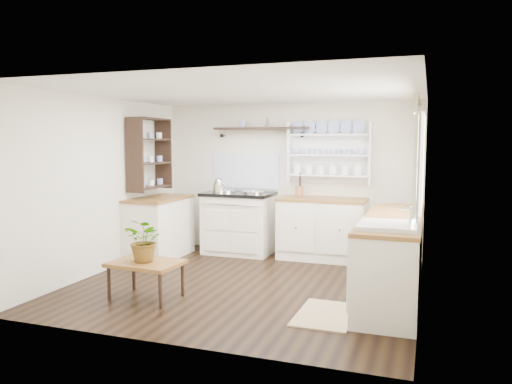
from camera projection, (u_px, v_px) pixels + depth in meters
floor at (246, 284)px, 6.03m from camera, size 4.00×3.80×0.01m
wall_back at (288, 179)px, 7.70m from camera, size 4.00×0.02×2.30m
wall_right at (423, 196)px, 5.26m from camera, size 0.02×3.80×2.30m
wall_left at (103, 185)px, 6.57m from camera, size 0.02×3.80×2.30m
ceiling at (245, 91)px, 5.80m from camera, size 4.00×3.80×0.01m
window at (419, 156)px, 5.38m from camera, size 0.08×1.55×1.22m
aga_cooker at (239, 222)px, 7.69m from camera, size 1.06×0.73×0.97m
back_cabinets at (322, 228)px, 7.29m from camera, size 1.27×0.63×0.90m
right_cabinets at (392, 256)px, 5.52m from camera, size 0.62×2.43×0.90m
belfast_sink at (388, 238)px, 4.78m from camera, size 0.55×0.60×0.45m
left_cabinets at (159, 227)px, 7.39m from camera, size 0.62×1.13×0.90m
plate_rack at (330, 153)px, 7.41m from camera, size 1.20×0.22×0.90m
high_shelf at (261, 129)px, 7.64m from camera, size 1.50×0.29×0.16m
left_shelving at (150, 153)px, 7.33m from camera, size 0.28×0.80×1.05m
kettle at (219, 186)px, 7.61m from camera, size 0.19×0.19×0.23m
utensil_crock at (299, 191)px, 7.44m from camera, size 0.12×0.12×0.14m
center_table at (146, 266)px, 5.46m from camera, size 0.79×0.59×0.41m
potted_plant at (145, 240)px, 5.43m from camera, size 0.50×0.45×0.48m
floor_rug at (326, 315)px, 4.95m from camera, size 0.56×0.86×0.02m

